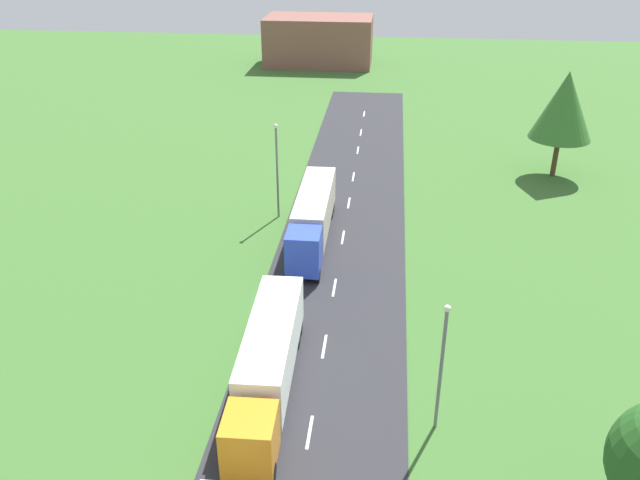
{
  "coord_description": "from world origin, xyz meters",
  "views": [
    {
      "loc": [
        3.25,
        0.98,
        24.01
      ],
      "look_at": [
        -1.28,
        42.59,
        2.52
      ],
      "focal_mm": 36.59,
      "sensor_mm": 36.0,
      "label": 1
    }
  ],
  "objects_px": {
    "truck_second": "(268,361)",
    "lamppost_third": "(277,167)",
    "distant_building": "(319,41)",
    "truck_third": "(313,216)",
    "tree_oak": "(564,106)",
    "lamppost_second": "(442,361)"
  },
  "relations": [
    {
      "from": "truck_third",
      "to": "tree_oak",
      "type": "relative_size",
      "value": 1.32
    },
    {
      "from": "lamppost_second",
      "to": "lamppost_third",
      "type": "height_order",
      "value": "lamppost_third"
    },
    {
      "from": "truck_third",
      "to": "tree_oak",
      "type": "height_order",
      "value": "tree_oak"
    },
    {
      "from": "truck_second",
      "to": "lamppost_third",
      "type": "distance_m",
      "value": 23.12
    },
    {
      "from": "truck_third",
      "to": "lamppost_second",
      "type": "relative_size",
      "value": 1.85
    },
    {
      "from": "truck_third",
      "to": "lamppost_second",
      "type": "bearing_deg",
      "value": -66.44
    },
    {
      "from": "lamppost_third",
      "to": "distant_building",
      "type": "height_order",
      "value": "lamppost_third"
    },
    {
      "from": "lamppost_third",
      "to": "tree_oak",
      "type": "height_order",
      "value": "tree_oak"
    },
    {
      "from": "lamppost_third",
      "to": "distant_building",
      "type": "distance_m",
      "value": 61.46
    },
    {
      "from": "truck_third",
      "to": "distant_building",
      "type": "relative_size",
      "value": 0.78
    },
    {
      "from": "lamppost_second",
      "to": "tree_oak",
      "type": "relative_size",
      "value": 0.72
    },
    {
      "from": "distant_building",
      "to": "truck_second",
      "type": "bearing_deg",
      "value": -85.57
    },
    {
      "from": "distant_building",
      "to": "lamppost_second",
      "type": "bearing_deg",
      "value": -79.75
    },
    {
      "from": "lamppost_third",
      "to": "tree_oak",
      "type": "xyz_separation_m",
      "value": [
        25.63,
        12.52,
        2.49
      ]
    },
    {
      "from": "truck_second",
      "to": "tree_oak",
      "type": "height_order",
      "value": "tree_oak"
    },
    {
      "from": "truck_second",
      "to": "lamppost_third",
      "type": "height_order",
      "value": "lamppost_third"
    },
    {
      "from": "truck_third",
      "to": "lamppost_third",
      "type": "distance_m",
      "value": 6.04
    },
    {
      "from": "tree_oak",
      "to": "distant_building",
      "type": "distance_m",
      "value": 56.83
    },
    {
      "from": "lamppost_second",
      "to": "tree_oak",
      "type": "distance_m",
      "value": 39.38
    },
    {
      "from": "distant_building",
      "to": "truck_third",
      "type": "bearing_deg",
      "value": -84.14
    },
    {
      "from": "truck_third",
      "to": "lamppost_third",
      "type": "xyz_separation_m",
      "value": [
        -3.5,
        4.29,
        2.4
      ]
    },
    {
      "from": "truck_second",
      "to": "lamppost_second",
      "type": "relative_size",
      "value": 1.8
    }
  ]
}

